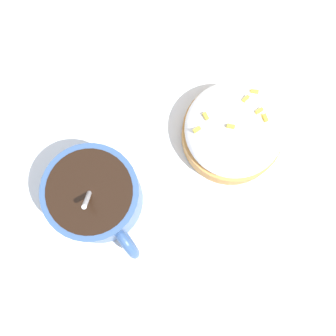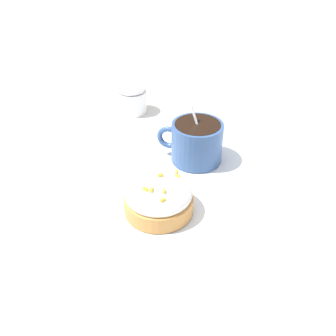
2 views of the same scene
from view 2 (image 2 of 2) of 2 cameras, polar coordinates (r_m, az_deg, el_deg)
name	(u,v)px [view 2 (image 2 of 2)]	position (r m, az deg, el deg)	size (l,w,h in m)	color
ground_plane	(177,183)	(0.61, 1.24, -2.17)	(3.00, 3.00, 0.00)	silver
paper_napkin	(177,182)	(0.61, 1.24, -2.05)	(0.34, 0.34, 0.00)	white
coffee_cup	(196,140)	(0.64, 4.10, 4.03)	(0.08, 0.11, 0.09)	#335184
frosted_pastry	(156,196)	(0.54, -1.75, -4.05)	(0.10, 0.10, 0.06)	#C18442
sugar_bowl	(132,97)	(0.80, -5.31, 10.16)	(0.06, 0.06, 0.06)	white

